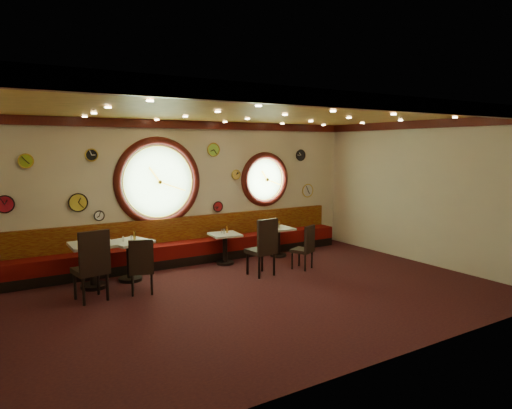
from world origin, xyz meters
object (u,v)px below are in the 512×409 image
(table_d, at_px, (278,238))
(condiment_b_pepper, at_px, (131,238))
(chair_b, at_px, (141,263))
(condiment_a_pepper, at_px, (92,241))
(table_b, at_px, (130,256))
(condiment_d_bottle, at_px, (279,224))
(condiment_c_salt, at_px, (222,231))
(chair_c, at_px, (264,243))
(chair_d, at_px, (306,244))
(condiment_c_pepper, at_px, (224,231))
(condiment_d_pepper, at_px, (279,226))
(condiment_b_salt, at_px, (123,239))
(condiment_a_bottle, at_px, (97,238))
(chair_a, at_px, (92,261))
(table_c, at_px, (225,245))
(table_a, at_px, (93,260))
(condiment_c_bottle, at_px, (227,229))
(condiment_b_bottle, at_px, (134,236))
(condiment_d_salt, at_px, (277,225))
(condiment_a_salt, at_px, (88,240))

(table_d, height_order, condiment_b_pepper, condiment_b_pepper)
(chair_b, height_order, condiment_a_pepper, chair_b)
(table_b, bearing_deg, condiment_d_bottle, 3.13)
(condiment_c_salt, distance_m, condiment_b_pepper, 2.12)
(chair_b, bearing_deg, chair_c, 13.96)
(chair_d, distance_m, condiment_b_pepper, 3.61)
(table_b, relative_size, condiment_a_pepper, 9.37)
(chair_b, distance_m, condiment_c_pepper, 2.52)
(condiment_a_pepper, bearing_deg, chair_d, -13.70)
(condiment_d_bottle, bearing_deg, condiment_d_pepper, -126.74)
(condiment_b_salt, height_order, condiment_d_bottle, condiment_b_salt)
(condiment_d_pepper, height_order, condiment_a_bottle, condiment_a_bottle)
(condiment_b_salt, relative_size, condiment_a_pepper, 1.05)
(table_d, relative_size, chair_b, 1.12)
(chair_a, relative_size, condiment_a_bottle, 5.62)
(condiment_a_bottle, bearing_deg, table_c, 2.37)
(chair_d, relative_size, condiment_b_salt, 5.78)
(table_a, height_order, condiment_d_pepper, table_a)
(condiment_a_pepper, distance_m, condiment_c_bottle, 3.03)
(condiment_c_bottle, bearing_deg, condiment_a_pepper, -173.18)
(chair_c, bearing_deg, condiment_b_bottle, 146.82)
(condiment_a_bottle, height_order, condiment_d_bottle, condiment_a_bottle)
(chair_b, relative_size, condiment_d_salt, 6.32)
(chair_d, relative_size, condiment_a_bottle, 4.35)
(condiment_a_bottle, bearing_deg, condiment_d_bottle, 2.11)
(condiment_c_pepper, bearing_deg, condiment_c_bottle, 30.55)
(condiment_a_salt, relative_size, condiment_c_pepper, 0.88)
(condiment_a_salt, xyz_separation_m, condiment_d_pepper, (4.38, 0.13, -0.14))
(table_b, distance_m, condiment_a_pepper, 0.83)
(condiment_a_pepper, bearing_deg, table_d, 3.61)
(table_b, xyz_separation_m, condiment_b_salt, (-0.12, -0.01, 0.35))
(condiment_d_pepper, bearing_deg, condiment_b_bottle, -178.66)
(condiment_d_salt, xyz_separation_m, condiment_d_bottle, (0.08, 0.02, 0.02))
(condiment_d_pepper, bearing_deg, condiment_c_bottle, 174.69)
(condiment_a_bottle, bearing_deg, condiment_a_salt, -158.27)
(condiment_b_salt, bearing_deg, condiment_a_salt, -178.64)
(table_d, relative_size, condiment_d_salt, 7.06)
(chair_a, xyz_separation_m, chair_d, (4.34, -0.24, -0.16))
(condiment_b_bottle, bearing_deg, condiment_c_salt, 5.84)
(table_d, bearing_deg, condiment_a_salt, -177.76)
(table_c, relative_size, condiment_d_bottle, 4.74)
(table_b, height_order, condiment_b_salt, condiment_b_salt)
(table_c, distance_m, chair_d, 1.82)
(chair_a, xyz_separation_m, condiment_c_salt, (3.03, 1.14, 0.03))
(table_a, distance_m, condiment_c_bottle, 3.03)
(table_c, height_order, condiment_c_pepper, condiment_c_pepper)
(chair_b, bearing_deg, condiment_b_bottle, 97.12)
(table_c, height_order, chair_a, chair_a)
(condiment_b_salt, bearing_deg, condiment_a_bottle, 173.61)
(table_b, height_order, condiment_d_pepper, condiment_d_pepper)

